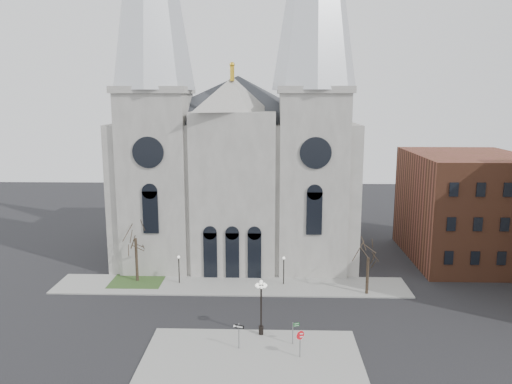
{
  "coord_description": "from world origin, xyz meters",
  "views": [
    {
      "loc": [
        4.49,
        -42.64,
        21.19
      ],
      "look_at": [
        2.95,
        8.0,
        11.52
      ],
      "focal_mm": 35.0,
      "sensor_mm": 36.0,
      "label": 1
    }
  ],
  "objects_px": {
    "street_name_sign": "(294,331)",
    "one_way_sign": "(239,332)",
    "stop_sign": "(300,338)",
    "globe_lamp": "(261,300)"
  },
  "relations": [
    {
      "from": "street_name_sign",
      "to": "one_way_sign",
      "type": "bearing_deg",
      "value": 169.66
    },
    {
      "from": "stop_sign",
      "to": "street_name_sign",
      "type": "relative_size",
      "value": 1.2
    },
    {
      "from": "stop_sign",
      "to": "one_way_sign",
      "type": "distance_m",
      "value": 5.28
    },
    {
      "from": "globe_lamp",
      "to": "street_name_sign",
      "type": "height_order",
      "value": "globe_lamp"
    },
    {
      "from": "stop_sign",
      "to": "globe_lamp",
      "type": "height_order",
      "value": "globe_lamp"
    },
    {
      "from": "stop_sign",
      "to": "globe_lamp",
      "type": "relative_size",
      "value": 0.46
    },
    {
      "from": "street_name_sign",
      "to": "globe_lamp",
      "type": "bearing_deg",
      "value": 127.77
    },
    {
      "from": "one_way_sign",
      "to": "stop_sign",
      "type": "bearing_deg",
      "value": 4.97
    },
    {
      "from": "globe_lamp",
      "to": "one_way_sign",
      "type": "distance_m",
      "value": 3.62
    },
    {
      "from": "street_name_sign",
      "to": "stop_sign",
      "type": "bearing_deg",
      "value": -100.45
    }
  ]
}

